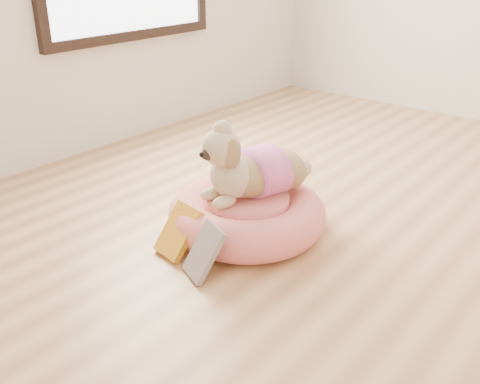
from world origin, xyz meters
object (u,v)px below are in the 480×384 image
Objects in this scene: pet_bed at (247,214)px; dog at (251,155)px; book_white at (204,252)px; book_yellow at (178,231)px.

dog reaches higher than pet_bed.
book_white reaches higher than pet_bed.
dog is at bearing 80.69° from book_yellow.
dog reaches higher than book_yellow.
book_yellow is at bearing -91.43° from dog.
pet_bed is at bearing 81.08° from book_yellow.
book_white is (0.09, -0.38, 0.01)m from pet_bed.
book_yellow reaches higher than pet_bed.
pet_bed is 0.35m from book_yellow.
pet_bed is 3.16× the size of book_white.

